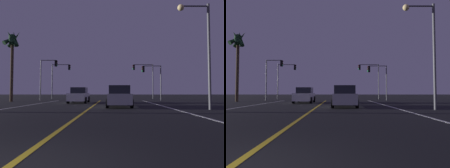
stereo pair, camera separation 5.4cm
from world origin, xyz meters
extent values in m
cube|color=silver|center=(5.92, 9.74, 0.00)|extent=(0.16, 31.48, 0.01)
cube|color=gold|center=(0.00, 9.74, 0.00)|extent=(0.16, 31.48, 0.01)
cylinder|color=black|center=(1.28, 14.87, 0.34)|extent=(0.22, 0.68, 0.68)
cylinder|color=black|center=(3.08, 14.87, 0.34)|extent=(0.22, 0.68, 0.68)
cylinder|color=black|center=(1.28, 12.17, 0.34)|extent=(0.22, 0.68, 0.68)
cylinder|color=black|center=(3.08, 12.17, 0.34)|extent=(0.22, 0.68, 0.68)
cube|color=#B7BABF|center=(2.18, 13.52, 0.66)|extent=(1.80, 4.30, 0.80)
cube|color=black|center=(2.18, 13.27, 1.38)|extent=(1.60, 2.10, 0.64)
cube|color=red|center=(1.58, 11.42, 0.76)|extent=(0.24, 0.08, 0.16)
cube|color=red|center=(2.78, 11.42, 0.76)|extent=(0.24, 0.08, 0.16)
cylinder|color=black|center=(-1.11, 18.01, 0.34)|extent=(0.22, 0.68, 0.68)
cylinder|color=black|center=(-2.91, 18.01, 0.34)|extent=(0.22, 0.68, 0.68)
cylinder|color=black|center=(-1.11, 20.71, 0.34)|extent=(0.22, 0.68, 0.68)
cylinder|color=black|center=(-2.91, 20.71, 0.34)|extent=(0.22, 0.68, 0.68)
cube|color=silver|center=(-2.01, 19.36, 0.66)|extent=(1.80, 4.30, 0.80)
cube|color=black|center=(-2.01, 19.61, 1.38)|extent=(1.60, 2.10, 0.64)
cube|color=red|center=(-1.41, 21.46, 0.76)|extent=(0.24, 0.08, 0.16)
cube|color=red|center=(-2.61, 21.46, 0.76)|extent=(0.24, 0.08, 0.16)
cylinder|color=#4C4C51|center=(8.65, 25.98, 2.51)|extent=(0.14, 0.14, 5.01)
cylinder|color=#4C4C51|center=(7.41, 25.98, 4.96)|extent=(2.49, 0.10, 0.10)
cube|color=black|center=(6.16, 25.98, 4.51)|extent=(0.28, 0.36, 0.90)
sphere|color=#3A0605|center=(6.00, 25.98, 4.81)|extent=(0.20, 0.20, 0.20)
sphere|color=#3C2706|center=(6.00, 25.98, 4.51)|extent=(0.20, 0.20, 0.20)
sphere|color=#19E059|center=(6.00, 25.98, 4.21)|extent=(0.20, 0.20, 0.20)
cylinder|color=#4C4C51|center=(-8.65, 25.98, 2.92)|extent=(0.14, 0.14, 5.84)
cylinder|color=#4C4C51|center=(-7.57, 25.98, 5.79)|extent=(2.17, 0.10, 0.10)
cube|color=black|center=(-6.48, 25.98, 5.34)|extent=(0.28, 0.36, 0.90)
sphere|color=#3A0605|center=(-6.32, 25.98, 5.64)|extent=(0.20, 0.20, 0.20)
sphere|color=#3C2706|center=(-6.32, 25.98, 5.34)|extent=(0.20, 0.20, 0.20)
sphere|color=#19E059|center=(-6.32, 25.98, 5.04)|extent=(0.20, 0.20, 0.20)
cylinder|color=#4C4C51|center=(8.65, 31.48, 2.98)|extent=(0.14, 0.14, 5.97)
cylinder|color=#4C4C51|center=(7.03, 31.48, 5.92)|extent=(3.24, 0.10, 0.10)
cube|color=black|center=(5.41, 31.48, 5.47)|extent=(0.28, 0.36, 0.90)
sphere|color=#3A0605|center=(5.25, 31.48, 5.77)|extent=(0.20, 0.20, 0.20)
sphere|color=#3C2706|center=(5.25, 31.48, 5.47)|extent=(0.20, 0.20, 0.20)
sphere|color=#19E059|center=(5.25, 31.48, 5.17)|extent=(0.20, 0.20, 0.20)
cylinder|color=#4C4C51|center=(-8.65, 31.48, 2.98)|extent=(0.14, 0.14, 5.97)
cylinder|color=#4C4C51|center=(-7.20, 31.48, 5.92)|extent=(2.90, 0.10, 0.10)
cube|color=black|center=(-5.75, 31.48, 5.47)|extent=(0.28, 0.36, 0.90)
sphere|color=#3A0605|center=(-5.59, 31.48, 5.77)|extent=(0.20, 0.20, 0.20)
sphere|color=#3C2706|center=(-5.59, 31.48, 5.47)|extent=(0.20, 0.20, 0.20)
sphere|color=#19E059|center=(-5.59, 31.48, 5.17)|extent=(0.20, 0.20, 0.20)
cylinder|color=#4C4C51|center=(8.17, 10.76, 3.59)|extent=(0.18, 0.18, 7.17)
cylinder|color=#4C4C51|center=(7.23, 10.76, 7.02)|extent=(1.86, 0.10, 0.10)
sphere|color=#F9D88C|center=(6.30, 10.76, 6.92)|extent=(0.44, 0.44, 0.44)
cylinder|color=#473826|center=(-10.85, 22.11, 3.88)|extent=(0.36, 0.36, 7.76)
sphere|color=#19381E|center=(-10.85, 22.11, 8.01)|extent=(0.90, 0.90, 0.90)
cone|color=#19381E|center=(-10.56, 22.16, 7.86)|extent=(0.85, 1.83, 1.82)
cone|color=#19381E|center=(-10.76, 22.39, 7.86)|extent=(2.12, 1.19, 2.09)
cone|color=#19381E|center=(-11.11, 22.26, 7.86)|extent=(1.58, 2.12, 1.79)
cone|color=#19381E|center=(-11.06, 21.89, 7.86)|extent=(1.47, 1.45, 1.78)
cone|color=#19381E|center=(-10.77, 21.82, 7.86)|extent=(1.63, 0.95, 1.94)
camera|label=1|loc=(1.63, -2.49, 1.17)|focal=31.85mm
camera|label=2|loc=(1.68, -2.49, 1.17)|focal=31.85mm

